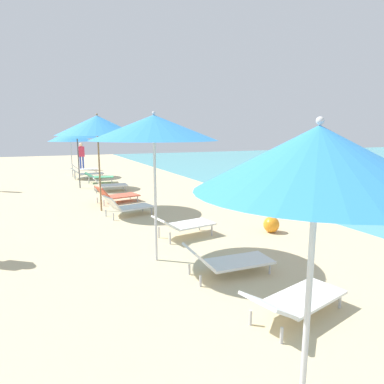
% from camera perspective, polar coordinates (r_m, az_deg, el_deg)
% --- Properties ---
extents(umbrella_second, '(1.83, 1.83, 2.51)m').
position_cam_1_polar(umbrella_second, '(2.62, 20.57, 5.21)').
color(umbrella_second, silver).
rests_on(umbrella_second, ground).
extents(lounger_second_shoreside, '(1.67, 0.94, 0.50)m').
position_cam_1_polar(lounger_second_shoreside, '(4.78, 17.12, -17.05)').
color(lounger_second_shoreside, white).
rests_on(lounger_second_shoreside, ground).
extents(umbrella_third, '(2.30, 2.30, 2.76)m').
position_cam_1_polar(umbrella_third, '(6.10, -6.49, 10.76)').
color(umbrella_third, silver).
rests_on(umbrella_third, ground).
extents(lounger_third_shoreside, '(1.48, 0.83, 0.55)m').
position_cam_1_polar(lounger_third_shoreside, '(7.77, -1.42, -5.46)').
color(lounger_third_shoreside, white).
rests_on(lounger_third_shoreside, ground).
extents(lounger_third_inland, '(1.54, 0.64, 0.58)m').
position_cam_1_polar(lounger_third_inland, '(5.83, 5.99, -11.49)').
color(lounger_third_inland, white).
rests_on(lounger_third_inland, ground).
extents(umbrella_fourth, '(2.45, 2.45, 2.95)m').
position_cam_1_polar(umbrella_fourth, '(10.50, -15.79, 10.80)').
color(umbrella_fourth, olive).
rests_on(umbrella_fourth, ground).
extents(lounger_fourth_shoreside, '(1.53, 0.98, 0.61)m').
position_cam_1_polar(lounger_fourth_shoreside, '(11.86, -12.74, -0.46)').
color(lounger_fourth_shoreside, '#D8593F').
rests_on(lounger_fourth_shoreside, ground).
extents(lounger_fourth_inland, '(1.47, 0.92, 0.63)m').
position_cam_1_polar(lounger_fourth_inland, '(9.93, -10.89, -2.37)').
color(lounger_fourth_inland, white).
rests_on(lounger_fourth_inland, ground).
extents(umbrella_fifth, '(1.89, 1.89, 2.60)m').
position_cam_1_polar(umbrella_fifth, '(15.21, -18.97, 9.37)').
color(umbrella_fifth, '#4C4C51').
rests_on(umbrella_fifth, ground).
extents(lounger_fifth_shoreside, '(1.41, 0.83, 0.52)m').
position_cam_1_polar(lounger_fifth_shoreside, '(16.69, -15.52, 2.56)').
color(lounger_fifth_shoreside, '#4CA572').
rests_on(lounger_fifth_shoreside, ground).
extents(lounger_fifth_inland, '(1.40, 0.74, 0.61)m').
position_cam_1_polar(lounger_fifth_inland, '(14.21, -13.93, 1.29)').
color(lounger_fifth_inland, white).
rests_on(lounger_fifth_inland, ground).
extents(umbrella_farthest, '(2.27, 2.27, 2.50)m').
position_cam_1_polar(umbrella_farthest, '(19.08, -19.99, 8.87)').
color(umbrella_farthest, silver).
rests_on(umbrella_farthest, ground).
extents(lounger_farthest_shoreside, '(1.43, 0.61, 0.60)m').
position_cam_1_polar(lounger_farthest_shoreside, '(20.41, -17.83, 3.81)').
color(lounger_farthest_shoreside, white).
rests_on(lounger_farthest_shoreside, ground).
extents(lounger_farthest_inland, '(1.62, 0.62, 0.59)m').
position_cam_1_polar(lounger_farthest_inland, '(18.28, -17.40, 3.08)').
color(lounger_farthest_inland, white).
rests_on(lounger_farthest_inland, ground).
extents(person_walking_far, '(0.38, 0.26, 1.73)m').
position_cam_1_polar(person_walking_far, '(22.58, -18.29, 6.24)').
color(person_walking_far, '#334CB2').
rests_on(person_walking_far, ground).
extents(beach_ball, '(0.39, 0.39, 0.39)m').
position_cam_1_polar(beach_ball, '(8.39, 13.33, -5.39)').
color(beach_ball, orange).
rests_on(beach_ball, ground).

